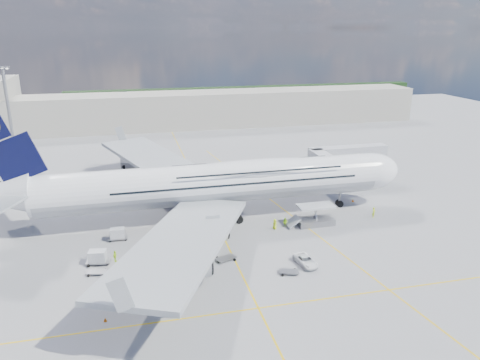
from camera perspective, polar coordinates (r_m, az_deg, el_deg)
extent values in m
plane|color=gray|center=(77.75, -1.80, -7.43)|extent=(300.00, 300.00, 0.00)
cube|color=#DDB20B|center=(77.75, -1.80, -7.43)|extent=(0.25, 220.00, 0.01)
cube|color=#DDB20B|center=(60.79, 2.25, -15.34)|extent=(120.00, 0.25, 0.01)
cube|color=#DDB20B|center=(90.08, 5.63, -3.83)|extent=(14.16, 99.06, 0.01)
cylinder|color=white|center=(84.33, -3.25, -0.40)|extent=(62.00, 7.20, 7.20)
cylinder|color=#9EA0A5|center=(84.38, -3.25, -0.49)|extent=(60.76, 7.13, 7.13)
ellipsoid|color=white|center=(85.45, 2.01, 1.26)|extent=(36.00, 6.84, 3.76)
ellipsoid|color=white|center=(94.62, 15.54, 1.02)|extent=(11.52, 7.20, 7.20)
ellipsoid|color=black|center=(96.05, 17.26, 1.49)|extent=(3.84, 4.16, 1.44)
cube|color=black|center=(82.83, -26.87, 4.22)|extent=(11.02, 0.46, 14.61)
cube|color=#999EA3|center=(102.77, -9.69, 2.07)|extent=(25.49, 39.15, 3.35)
cube|color=#999EA3|center=(65.30, -6.95, -7.33)|extent=(25.49, 39.15, 3.35)
cylinder|color=#B7BABF|center=(96.77, -6.32, -0.27)|extent=(5.20, 3.50, 3.50)
cylinder|color=#B7BABF|center=(106.35, -9.48, 1.28)|extent=(5.20, 3.50, 3.50)
cylinder|color=#B7BABF|center=(73.67, -3.71, -6.23)|extent=(5.20, 3.50, 3.50)
cylinder|color=#B7BABF|center=(63.77, -6.07, -10.37)|extent=(5.20, 3.50, 3.50)
cylinder|color=gray|center=(93.35, 12.07, -1.92)|extent=(0.44, 0.44, 3.80)
cylinder|color=black|center=(93.88, 12.01, -2.81)|extent=(1.30, 0.90, 1.30)
cylinder|color=gray|center=(85.89, -3.20, -3.31)|extent=(0.56, 0.56, 3.80)
cylinder|color=black|center=(89.36, -3.56, -3.45)|extent=(1.50, 0.90, 1.50)
cube|color=#B7B7BC|center=(99.30, 10.15, 2.38)|extent=(3.00, 10.00, 2.60)
cube|color=#B7B7BC|center=(107.00, 13.02, 3.33)|extent=(18.00, 3.00, 2.60)
cylinder|color=gray|center=(103.70, 10.40, 0.99)|extent=(0.80, 0.80, 7.10)
cylinder|color=black|center=(104.63, 10.30, -0.63)|extent=(0.90, 0.80, 0.90)
cylinder|color=gray|center=(111.66, 16.58, 1.76)|extent=(1.00, 1.00, 7.10)
cube|color=gray|center=(112.55, 16.44, 0.22)|extent=(2.00, 2.00, 0.80)
cylinder|color=#B7B7BC|center=(95.97, 11.04, 1.78)|extent=(3.60, 3.60, 2.80)
cube|color=silver|center=(83.68, 9.24, -3.16)|extent=(6.50, 3.20, 0.35)
cube|color=gray|center=(84.78, 9.14, -5.02)|extent=(6.50, 3.20, 1.10)
cube|color=gray|center=(84.21, 9.19, -4.08)|extent=(0.22, 1.99, 3.00)
cylinder|color=black|center=(82.92, 7.78, -5.65)|extent=(0.70, 0.30, 0.70)
cube|color=silver|center=(83.15, 6.47, -5.04)|extent=(2.16, 2.60, 1.60)
cylinder|color=gray|center=(118.49, -26.14, 6.03)|extent=(0.70, 0.70, 25.00)
cube|color=gray|center=(116.91, -27.01, 12.11)|extent=(3.00, 0.40, 0.60)
cube|color=#B2AD9E|center=(166.63, -8.67, 8.37)|extent=(180.00, 16.00, 12.00)
cube|color=#193814|center=(217.66, 0.90, 10.28)|extent=(160.00, 6.00, 8.00)
cube|color=gray|center=(70.91, -17.04, -10.66)|extent=(3.07, 2.04, 0.17)
cylinder|color=black|center=(70.58, -17.98, -11.01)|extent=(0.41, 0.17, 0.41)
cylinder|color=black|center=(71.39, -16.09, -10.47)|extent=(0.41, 0.17, 0.41)
cube|color=gray|center=(73.60, -16.93, -9.48)|extent=(3.63, 2.29, 0.20)
cylinder|color=black|center=(73.18, -18.01, -9.89)|extent=(0.50, 0.20, 0.50)
cylinder|color=black|center=(74.17, -15.84, -9.28)|extent=(0.50, 0.20, 0.50)
cube|color=silver|center=(73.20, -16.99, -8.85)|extent=(2.71, 2.05, 1.70)
cube|color=gray|center=(78.26, -4.84, -7.07)|extent=(2.76, 1.73, 0.16)
cylinder|color=black|center=(77.71, -5.54, -7.37)|extent=(0.38, 0.16, 0.38)
cylinder|color=black|center=(78.92, -4.15, -6.92)|extent=(0.38, 0.16, 0.38)
cube|color=silver|center=(77.97, -4.85, -6.61)|extent=(2.06, 1.55, 1.30)
cube|color=gray|center=(80.56, -14.67, -6.82)|extent=(3.22, 1.79, 0.19)
cylinder|color=black|center=(80.10, -15.58, -7.16)|extent=(0.46, 0.19, 0.46)
cylinder|color=black|center=(81.16, -13.77, -6.66)|extent=(0.46, 0.19, 0.46)
cube|color=silver|center=(80.22, -14.72, -6.27)|extent=(2.37, 1.66, 1.58)
cube|color=gray|center=(68.37, 5.97, -11.03)|extent=(3.09, 2.32, 0.17)
cylinder|color=black|center=(67.65, 5.22, -11.46)|extent=(0.40, 0.17, 0.40)
cylinder|color=black|center=(69.22, 6.69, -10.78)|extent=(0.40, 0.17, 0.40)
cube|color=gray|center=(71.60, -1.73, -9.49)|extent=(3.39, 2.65, 0.18)
cylinder|color=black|center=(70.93, -2.59, -9.90)|extent=(0.44, 0.18, 0.44)
cylinder|color=black|center=(72.40, -0.89, -9.27)|extent=(0.44, 0.18, 0.44)
cube|color=white|center=(74.19, -6.12, -8.32)|extent=(2.64, 1.61, 1.15)
cube|color=black|center=(73.88, -6.14, -7.83)|extent=(1.07, 1.21, 0.44)
cylinder|color=black|center=(73.82, -6.74, -8.78)|extent=(0.56, 0.22, 0.56)
cylinder|color=black|center=(74.87, -5.49, -8.33)|extent=(0.56, 0.22, 0.56)
cube|color=gray|center=(103.73, -11.53, -0.52)|extent=(7.02, 2.98, 2.11)
cube|color=white|center=(103.10, -12.01, 0.51)|extent=(5.23, 2.97, 2.32)
cube|color=white|center=(103.53, -10.11, 0.09)|extent=(2.06, 2.55, 1.69)
cube|color=black|center=(103.51, -9.71, 0.23)|extent=(0.30, 2.12, 0.95)
cylinder|color=black|center=(102.81, -10.19, -0.88)|extent=(1.16, 0.37, 1.16)
cylinder|color=black|center=(104.99, -12.81, -0.65)|extent=(1.16, 0.37, 1.16)
cube|color=#DA630B|center=(103.32, -11.98, 0.12)|extent=(5.29, 3.03, 0.53)
cube|color=gray|center=(119.70, -12.86, 1.82)|extent=(6.30, 4.68, 1.83)
cube|color=white|center=(119.23, -13.23, 2.60)|extent=(4.96, 4.05, 2.02)
cube|color=white|center=(119.51, -11.79, 2.28)|extent=(2.43, 2.63, 1.47)
cube|color=black|center=(119.48, -11.49, 2.39)|extent=(0.96, 1.69, 0.82)
cylinder|color=black|center=(118.82, -11.86, 1.56)|extent=(1.01, 0.32, 1.01)
cylinder|color=black|center=(120.83, -13.81, 1.70)|extent=(1.01, 0.32, 1.01)
imported|color=white|center=(70.81, 8.01, -9.71)|extent=(2.79, 5.06, 1.34)
imported|color=#DCFB1A|center=(90.03, 15.99, -3.82)|extent=(0.85, 0.81, 1.96)
imported|color=#A8EA18|center=(82.89, 5.53, -5.17)|extent=(1.07, 1.07, 1.75)
imported|color=#B9EC18|center=(73.35, -15.00, -8.97)|extent=(0.82, 1.12, 1.76)
imported|color=#E2FF1A|center=(81.91, 4.25, -5.38)|extent=(0.93, 1.09, 1.89)
imported|color=#BFED19|center=(70.15, -5.56, -9.66)|extent=(1.35, 1.01, 1.85)
cone|color=#DA630B|center=(97.21, 13.61, -2.40)|extent=(0.50, 0.50, 0.63)
cube|color=#DA630B|center=(97.31, 13.59, -2.57)|extent=(0.43, 0.43, 0.03)
cone|color=#DA630B|center=(94.13, -4.65, -2.65)|extent=(0.42, 0.42, 0.54)
cube|color=#DA630B|center=(94.22, -4.65, -2.79)|extent=(0.37, 0.37, 0.03)
cone|color=#DA630B|center=(115.93, -14.45, 0.83)|extent=(0.41, 0.41, 0.52)
cube|color=#DA630B|center=(116.00, -14.44, 0.72)|extent=(0.35, 0.35, 0.03)
cone|color=#DA630B|center=(67.58, -8.77, -11.56)|extent=(0.46, 0.46, 0.59)
cube|color=#DA630B|center=(67.71, -8.76, -11.76)|extent=(0.40, 0.40, 0.03)
cone|color=#DA630B|center=(60.52, -16.11, -16.01)|extent=(0.41, 0.41, 0.52)
cube|color=#DA630B|center=(60.65, -16.09, -16.20)|extent=(0.35, 0.35, 0.03)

